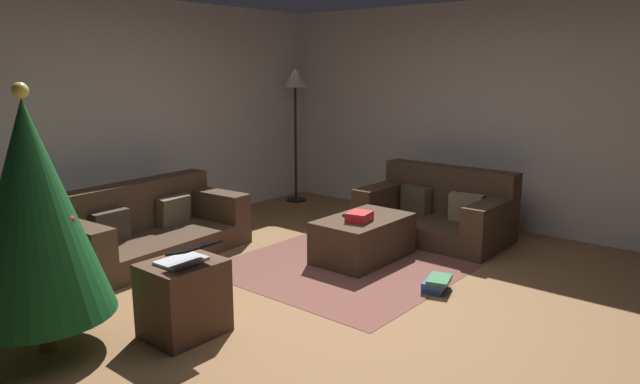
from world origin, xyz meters
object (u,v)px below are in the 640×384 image
object	(u,v)px
couch_right	(438,212)
corner_lamp	(295,89)
gift_box	(359,217)
tv_remote	(351,215)
side_table	(184,298)
book_stack	(436,283)
couch_left	(146,229)
laptop	(186,256)
christmas_tree	(33,210)
ottoman	(363,238)

from	to	relation	value
couch_right	corner_lamp	bearing A→B (deg)	-6.95
gift_box	tv_remote	distance (m)	0.20
side_table	book_stack	xyz separation A→B (m)	(1.85, -0.97, -0.20)
couch_left	gift_box	size ratio (longest dim) A/B	8.18
couch_left	gift_box	xyz separation A→B (m)	(1.16, -1.77, 0.19)
couch_left	laptop	size ratio (longest dim) A/B	5.21
tv_remote	christmas_tree	distance (m)	2.89
book_stack	couch_right	bearing A→B (deg)	28.21
gift_box	corner_lamp	size ratio (longest dim) A/B	0.13
corner_lamp	gift_box	bearing A→B (deg)	-125.11
ottoman	laptop	bearing A→B (deg)	-178.69
couch_left	side_table	world-z (taller)	couch_left
couch_left	book_stack	bearing A→B (deg)	106.38
book_stack	laptop	bearing A→B (deg)	153.71
couch_right	side_table	xyz separation A→B (m)	(-3.28, 0.20, -0.02)
book_stack	corner_lamp	world-z (taller)	corner_lamp
gift_box	side_table	bearing A→B (deg)	178.41
tv_remote	gift_box	bearing A→B (deg)	-142.15
side_table	laptop	world-z (taller)	laptop
gift_box	christmas_tree	size ratio (longest dim) A/B	0.14
laptop	corner_lamp	bearing A→B (deg)	32.20
gift_box	corner_lamp	world-z (taller)	corner_lamp
couch_right	side_table	bearing A→B (deg)	86.69
couch_left	tv_remote	world-z (taller)	couch_left
gift_box	side_table	distance (m)	2.00
gift_box	corner_lamp	bearing A→B (deg)	54.89
laptop	corner_lamp	world-z (taller)	corner_lamp
laptop	couch_left	bearing A→B (deg)	64.85
couch_right	book_stack	bearing A→B (deg)	118.39
couch_left	laptop	bearing A→B (deg)	60.38
couch_right	couch_left	bearing A→B (deg)	52.22
couch_right	ottoman	bearing A→B (deg)	80.55
laptop	ottoman	bearing A→B (deg)	1.31
couch_left	couch_right	size ratio (longest dim) A/B	1.25
ottoman	laptop	size ratio (longest dim) A/B	2.63
gift_box	book_stack	size ratio (longest dim) A/B	0.72
couch_right	ottoman	xyz separation A→B (m)	(-1.15, 0.19, -0.08)
ottoman	gift_box	size ratio (longest dim) A/B	4.12
side_table	laptop	distance (m)	0.32
couch_left	side_table	distance (m)	1.90
tv_remote	laptop	bearing A→B (deg)	161.21
side_table	corner_lamp	bearing A→B (deg)	31.57
laptop	book_stack	bearing A→B (deg)	-26.29
tv_remote	corner_lamp	world-z (taller)	corner_lamp
laptop	side_table	bearing A→B (deg)	91.70
gift_box	laptop	xyz separation A→B (m)	(-1.99, 0.00, 0.12)
couch_right	gift_box	distance (m)	1.31
ottoman	laptop	xyz separation A→B (m)	(-2.13, -0.05, 0.38)
tv_remote	side_table	distance (m)	2.10
ottoman	corner_lamp	size ratio (longest dim) A/B	0.54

